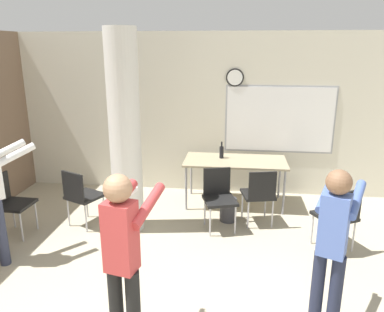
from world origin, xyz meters
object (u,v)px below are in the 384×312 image
at_px(folding_table, 235,163).
at_px(chair_table_front, 219,195).
at_px(chair_table_right, 259,192).
at_px(chair_mid_room, 339,214).
at_px(chair_by_left_wall, 10,200).
at_px(chair_near_pillar, 81,194).
at_px(person_playing_side, 333,239).
at_px(person_playing_front, 123,253).
at_px(bottle_on_table, 222,152).

height_order(folding_table, chair_table_front, chair_table_front).
xyz_separation_m(chair_table_right, chair_table_front, (-0.58, -0.15, 0.00)).
relative_size(folding_table, chair_mid_room, 1.90).
relative_size(chair_by_left_wall, chair_table_front, 1.00).
height_order(chair_by_left_wall, chair_near_pillar, same).
height_order(chair_by_left_wall, person_playing_side, person_playing_side).
xyz_separation_m(folding_table, person_playing_front, (-0.87, -3.32, 0.25)).
xyz_separation_m(folding_table, chair_near_pillar, (-2.19, -1.10, -0.21)).
height_order(chair_table_right, chair_mid_room, same).
relative_size(folding_table, chair_by_left_wall, 1.90).
bearing_deg(chair_near_pillar, chair_by_left_wall, -158.87).
relative_size(chair_near_pillar, person_playing_side, 0.55).
bearing_deg(chair_by_left_wall, chair_table_front, 10.92).
height_order(chair_by_left_wall, chair_mid_room, same).
distance_m(chair_table_right, chair_mid_room, 1.15).
relative_size(chair_mid_room, person_playing_front, 0.53).
bearing_deg(chair_mid_room, chair_by_left_wall, -178.90).
distance_m(folding_table, chair_table_right, 0.85).
relative_size(chair_table_right, chair_near_pillar, 1.00).
bearing_deg(folding_table, person_playing_front, -104.63).
bearing_deg(chair_near_pillar, chair_table_right, 8.05).
distance_m(folding_table, chair_near_pillar, 2.46).
height_order(bottle_on_table, person_playing_front, person_playing_front).
relative_size(person_playing_side, person_playing_front, 0.96).
distance_m(chair_by_left_wall, chair_mid_room, 4.40).
relative_size(folding_table, person_playing_side, 1.05).
bearing_deg(bottle_on_table, chair_table_front, -89.24).
xyz_separation_m(person_playing_side, person_playing_front, (-1.73, -0.49, 0.03)).
bearing_deg(folding_table, chair_table_front, -103.72).
relative_size(folding_table, person_playing_front, 1.01).
distance_m(chair_by_left_wall, person_playing_front, 2.93).
height_order(chair_by_left_wall, chair_table_front, same).
height_order(bottle_on_table, chair_table_front, bottle_on_table).
xyz_separation_m(bottle_on_table, person_playing_side, (1.10, -2.93, 0.06)).
distance_m(person_playing_side, person_playing_front, 1.80).
xyz_separation_m(chair_mid_room, person_playing_front, (-2.19, -1.96, 0.45)).
xyz_separation_m(chair_table_right, chair_near_pillar, (-2.55, -0.36, 0.00)).
distance_m(folding_table, chair_mid_room, 1.91).
xyz_separation_m(bottle_on_table, person_playing_front, (-0.64, -3.42, 0.09)).
height_order(chair_table_front, person_playing_front, person_playing_front).
bearing_deg(folding_table, bottle_on_table, 157.56).
bearing_deg(person_playing_front, bottle_on_table, 79.47).
relative_size(chair_by_left_wall, chair_table_right, 1.00).
relative_size(chair_mid_room, person_playing_side, 0.55).
bearing_deg(chair_by_left_wall, folding_table, 25.19).
relative_size(bottle_on_table, chair_by_left_wall, 0.32).
bearing_deg(chair_mid_room, person_playing_front, -138.22).
xyz_separation_m(chair_by_left_wall, person_playing_side, (3.94, -1.39, 0.42)).
height_order(chair_mid_room, person_playing_front, person_playing_front).
height_order(chair_table_right, chair_table_front, same).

